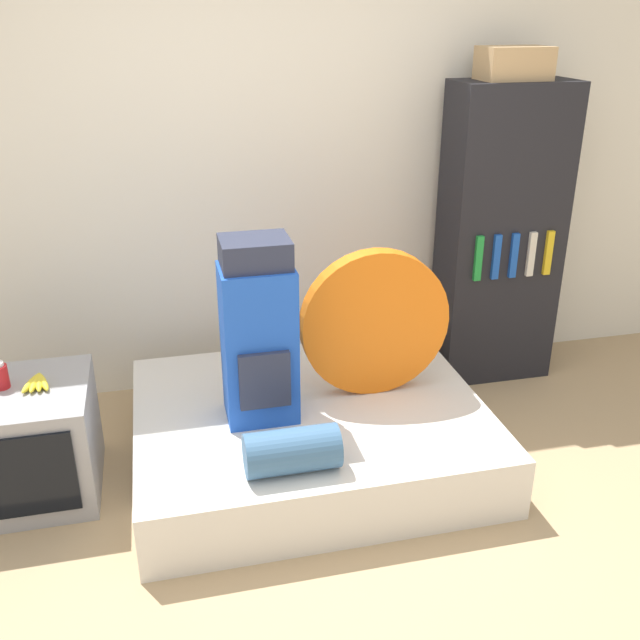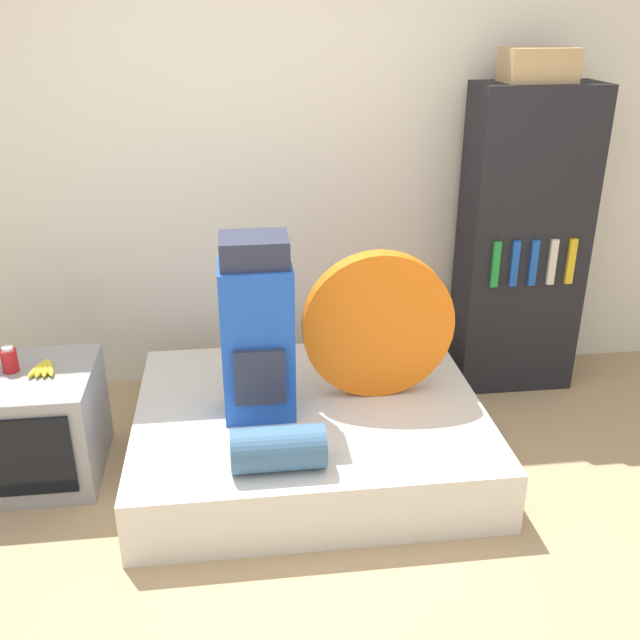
% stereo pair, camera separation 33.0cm
% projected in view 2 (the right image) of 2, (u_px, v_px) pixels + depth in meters
% --- Properties ---
extents(ground_plane, '(16.00, 16.00, 0.00)m').
position_uv_depth(ground_plane, '(319.00, 583.00, 2.81)').
color(ground_plane, tan).
extents(wall_back, '(8.00, 0.05, 2.60)m').
position_uv_depth(wall_back, '(279.00, 162.00, 3.93)').
color(wall_back, silver).
rests_on(wall_back, ground_plane).
extents(bed, '(1.68, 1.38, 0.30)m').
position_uv_depth(bed, '(310.00, 431.00, 3.54)').
color(bed, silver).
rests_on(bed, ground_plane).
extents(backpack, '(0.33, 0.30, 0.87)m').
position_uv_depth(backpack, '(257.00, 331.00, 3.26)').
color(backpack, blue).
rests_on(backpack, bed).
extents(tent_bag, '(0.74, 0.09, 0.74)m').
position_uv_depth(tent_bag, '(378.00, 325.00, 3.44)').
color(tent_bag, orange).
rests_on(tent_bag, bed).
extents(sleeping_roll, '(0.40, 0.19, 0.19)m').
position_uv_depth(sleeping_roll, '(278.00, 449.00, 2.97)').
color(sleeping_roll, '#3D668E').
rests_on(sleeping_roll, bed).
extents(television, '(0.60, 0.61, 0.54)m').
position_uv_depth(television, '(34.00, 424.00, 3.38)').
color(television, '#939399').
rests_on(television, ground_plane).
extents(canister, '(0.07, 0.07, 0.12)m').
position_uv_depth(canister, '(10.00, 360.00, 3.28)').
color(canister, '#B2191E').
rests_on(canister, television).
extents(banana_bunch, '(0.13, 0.18, 0.03)m').
position_uv_depth(banana_bunch, '(44.00, 368.00, 3.29)').
color(banana_bunch, yellow).
rests_on(banana_bunch, television).
extents(bookshelf, '(0.67, 0.36, 1.73)m').
position_uv_depth(bookshelf, '(522.00, 243.00, 4.01)').
color(bookshelf, black).
rests_on(bookshelf, ground_plane).
extents(cardboard_box, '(0.36, 0.24, 0.17)m').
position_uv_depth(cardboard_box, '(538.00, 65.00, 3.61)').
color(cardboard_box, tan).
rests_on(cardboard_box, bookshelf).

